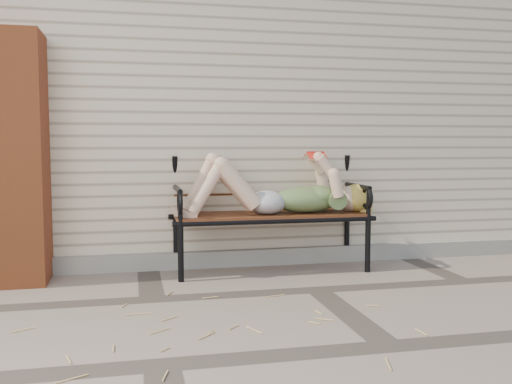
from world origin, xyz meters
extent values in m
plane|color=#7A695E|center=(0.00, 0.00, 0.00)|extent=(80.00, 80.00, 0.00)
cube|color=beige|center=(0.00, 3.00, 1.50)|extent=(8.00, 4.00, 3.00)
cube|color=gray|center=(0.00, 0.97, 0.07)|extent=(8.00, 0.10, 0.15)
cube|color=#AE5127|center=(-2.30, 0.75, 1.00)|extent=(0.50, 0.50, 2.00)
cylinder|color=black|center=(-1.00, 0.49, 0.25)|extent=(0.05, 0.05, 0.49)
cylinder|color=black|center=(-1.00, 0.98, 0.25)|extent=(0.05, 0.05, 0.49)
cylinder|color=black|center=(0.62, 0.49, 0.25)|extent=(0.05, 0.05, 0.49)
cylinder|color=black|center=(0.62, 0.98, 0.25)|extent=(0.05, 0.05, 0.49)
cube|color=brown|center=(-0.19, 0.73, 0.49)|extent=(1.67, 0.54, 0.03)
cylinder|color=black|center=(-0.19, 0.49, 0.47)|extent=(1.76, 0.04, 0.04)
cylinder|color=black|center=(-0.19, 0.98, 0.47)|extent=(1.76, 0.04, 0.04)
torus|color=black|center=(-0.19, 1.10, 1.04)|extent=(0.30, 0.04, 0.30)
ellipsoid|color=#0B384F|center=(0.12, 0.70, 0.63)|extent=(0.59, 0.34, 0.23)
ellipsoid|color=#0B384F|center=(0.25, 0.70, 0.66)|extent=(0.29, 0.33, 0.18)
ellipsoid|color=#B1B1B6|center=(-0.23, 0.70, 0.61)|extent=(0.33, 0.37, 0.21)
sphere|color=#DAA793|center=(0.55, 0.70, 0.63)|extent=(0.24, 0.24, 0.24)
ellipsoid|color=gold|center=(0.60, 0.70, 0.63)|extent=(0.27, 0.28, 0.25)
cube|color=red|center=(0.21, 0.70, 1.04)|extent=(0.15, 0.02, 0.02)
cube|color=beige|center=(0.21, 0.66, 1.01)|extent=(0.15, 0.10, 0.06)
cube|color=beige|center=(0.21, 0.75, 1.01)|extent=(0.15, 0.10, 0.06)
cube|color=red|center=(0.21, 0.65, 1.02)|extent=(0.16, 0.10, 0.06)
cube|color=red|center=(0.21, 0.75, 1.02)|extent=(0.16, 0.10, 0.06)
cylinder|color=tan|center=(-1.80, -0.66, 0.01)|extent=(0.03, 0.13, 0.01)
cylinder|color=tan|center=(-0.30, -1.23, 0.01)|extent=(0.04, 0.13, 0.01)
cylinder|color=tan|center=(-0.47, -0.17, 0.01)|extent=(0.02, 0.10, 0.01)
cylinder|color=tan|center=(-1.42, -1.46, 0.01)|extent=(0.16, 0.04, 0.01)
cylinder|color=tan|center=(0.31, -1.38, 0.01)|extent=(0.08, 0.04, 0.01)
cylinder|color=tan|center=(-1.43, -0.70, 0.01)|extent=(0.09, 0.07, 0.01)
cylinder|color=tan|center=(-1.23, -0.78, 0.01)|extent=(0.06, 0.09, 0.01)
cylinder|color=tan|center=(-1.84, -1.02, 0.01)|extent=(0.04, 0.09, 0.01)
cylinder|color=tan|center=(0.08, -0.98, 0.01)|extent=(0.10, 0.11, 0.01)
cylinder|color=tan|center=(0.33, -1.34, 0.01)|extent=(0.14, 0.03, 0.01)
cylinder|color=tan|center=(-1.59, -0.01, 0.01)|extent=(0.08, 0.02, 0.01)
cylinder|color=tan|center=(-0.18, -0.75, 0.01)|extent=(0.10, 0.14, 0.01)
cylinder|color=tan|center=(-0.95, -0.60, 0.01)|extent=(0.01, 0.11, 0.01)
cylinder|color=tan|center=(-0.25, 0.00, 0.01)|extent=(0.08, 0.11, 0.01)
cylinder|color=tan|center=(0.12, -0.35, 0.01)|extent=(0.05, 0.10, 0.01)
cylinder|color=tan|center=(-0.99, -1.31, 0.01)|extent=(0.01, 0.12, 0.01)
cylinder|color=tan|center=(-0.04, -0.06, 0.01)|extent=(0.06, 0.14, 0.01)
cylinder|color=tan|center=(-1.27, -0.22, 0.01)|extent=(0.06, 0.07, 0.01)
cylinder|color=tan|center=(-2.07, 0.07, 0.01)|extent=(0.08, 0.02, 0.01)
cylinder|color=tan|center=(0.35, -1.36, 0.01)|extent=(0.16, 0.03, 0.01)
camera|label=1|loc=(-1.39, -4.10, 1.13)|focal=40.00mm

